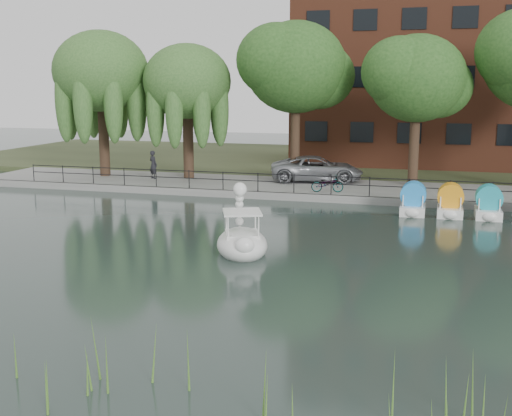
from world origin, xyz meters
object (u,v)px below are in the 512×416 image
at_px(minivan, 317,167).
at_px(bicycle, 327,183).
at_px(pedestrian, 153,163).
at_px(swan_boat, 242,238).

distance_m(minivan, bicycle, 3.92).
distance_m(pedestrian, swan_boat, 17.31).
distance_m(minivan, pedestrian, 10.02).
bearing_deg(pedestrian, minivan, -138.22).
relative_size(bicycle, pedestrian, 0.87).
bearing_deg(swan_boat, pedestrian, 104.15).
relative_size(minivan, pedestrian, 3.16).
xyz_separation_m(minivan, bicycle, (1.25, -3.69, -0.37)).
relative_size(minivan, swan_boat, 1.84).
distance_m(bicycle, pedestrian, 11.35).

